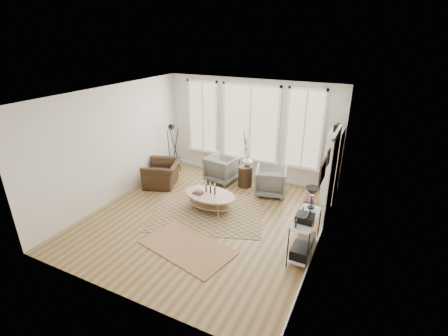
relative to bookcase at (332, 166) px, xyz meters
The scene contains 17 objects.
room 3.30m from the bookcase, 137.70° to the right, with size 5.50×5.54×2.90m.
bay_window 2.57m from the bookcase, 168.63° to the left, with size 4.14×0.12×2.24m.
door 1.10m from the bookcase, 82.91° to the right, with size 0.09×1.06×2.22m.
bookcase is the anchor object (origin of this frame).
low_shelf 2.56m from the bookcase, 91.28° to the right, with size 0.38×1.08×1.30m.
wall_art 2.66m from the bookcase, 86.75° to the right, with size 0.04×0.88×0.44m.
rug_main 3.35m from the bookcase, 141.67° to the right, with size 2.65×1.99×0.01m, color brown.
rug_runner 4.14m from the bookcase, 123.28° to the right, with size 1.89×1.05×0.01m, color brown.
coffee_table 3.19m from the bookcase, 144.73° to the right, with size 1.40×0.95×0.62m.
armchair_left 3.07m from the bookcase, behind, with size 0.81×0.84×0.76m, color slate.
armchair_right 1.62m from the bookcase, 166.86° to the right, with size 0.79×0.82×0.74m, color slate.
side_table 2.28m from the bookcase, behind, with size 0.40×0.40×1.68m.
vase 2.26m from the bookcase, behind, with size 0.26×0.26×0.28m, color silver.
accent_chair 4.61m from the bookcase, 165.47° to the right, with size 0.92×1.06×0.69m, color #362214.
tripod_camera 4.70m from the bookcase, behind, with size 0.53×0.53×1.51m.
book_stack_near 1.04m from the bookcase, 133.03° to the right, with size 0.20×0.25×0.16m, color maroon.
book_stack_far 1.09m from the bookcase, 127.48° to the right, with size 0.18×0.23×0.15m, color maroon.
Camera 1 is at (3.31, -5.73, 4.08)m, focal length 26.00 mm.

